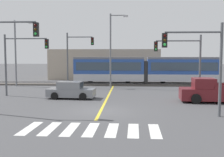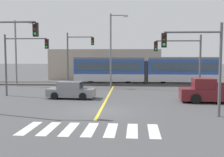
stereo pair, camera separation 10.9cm
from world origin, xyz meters
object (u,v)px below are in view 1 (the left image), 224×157
Objects in this scene: sedan_crossing at (71,91)px; light_rail_tram at (145,69)px; traffic_light_mid_left at (21,55)px; street_lamp_centre at (112,46)px; traffic_light_far_left at (76,52)px; traffic_light_near_right at (200,56)px; pickup_truck at (212,92)px; traffic_light_mid_right at (184,56)px; traffic_light_near_left at (2,49)px; street_lamp_west at (17,49)px.

light_rail_tram is at bearing 58.84° from sedan_crossing.
street_lamp_centre reaches higher than traffic_light_mid_left.
traffic_light_mid_left is at bearing -118.45° from traffic_light_far_left.
sedan_crossing is at bearing 144.75° from traffic_light_near_right.
traffic_light_mid_left is 0.67× the size of street_lamp_centre.
traffic_light_far_left reaches higher than pickup_truck.
traffic_light_mid_left is at bearing 179.88° from traffic_light_mid_right.
street_lamp_centre reaches higher than light_rail_tram.
traffic_light_near_left is (-3.15, -6.69, 3.58)m from sedan_crossing.
traffic_light_mid_left is at bearing 166.41° from sedan_crossing.
street_lamp_west is at bearing -170.35° from light_rail_tram.
sedan_crossing is 0.66× the size of traffic_light_far_left.
sedan_crossing is 0.74× the size of traffic_light_mid_left.
sedan_crossing is at bearing -82.34° from traffic_light_far_left.
traffic_light_mid_left reaches higher than sedan_crossing.
light_rail_tram is 11.38m from traffic_light_mid_right.
traffic_light_near_left is (-15.16, -5.39, 3.44)m from pickup_truck.
traffic_light_mid_left is at bearing -138.59° from light_rail_tram.
traffic_light_far_left reaches higher than traffic_light_near_right.
traffic_light_far_left is at bearing 82.38° from traffic_light_near_left.
traffic_light_mid_right is at bearing 86.48° from traffic_light_near_right.
traffic_light_near_right is (-2.39, -5.50, 2.99)m from pickup_truck.
pickup_truck is at bearing -70.62° from light_rail_tram.
street_lamp_centre is (4.29, 0.21, 0.72)m from traffic_light_far_left.
street_lamp_west reaches higher than traffic_light_mid_right.
light_rail_tram is 3.25× the size of traffic_light_mid_right.
traffic_light_mid_left is at bearing -137.93° from street_lamp_centre.
street_lamp_centre reaches higher than street_lamp_west.
traffic_light_far_left is 15.21m from traffic_light_near_left.
sedan_crossing is 0.73× the size of traffic_light_near_right.
traffic_light_mid_right is at bearing 30.69° from traffic_light_near_left.
street_lamp_west is (-20.64, 10.67, 3.81)m from pickup_truck.
street_lamp_west is (-18.74, 8.19, 0.89)m from traffic_light_mid_right.
traffic_light_mid_right is 15.13m from traffic_light_mid_left.
sedan_crossing is 12.19m from traffic_light_near_right.
light_rail_tram reaches higher than sedan_crossing.
traffic_light_mid_left is 8.96m from street_lamp_west.
traffic_light_near_left is at bearing -71.15° from street_lamp_west.
street_lamp_west is (-8.63, 9.37, 3.95)m from sedan_crossing.
traffic_light_mid_left is at bearing 171.63° from pickup_truck.
traffic_light_near_right is 24.39m from street_lamp_west.
sedan_crossing is 10.09m from street_lamp_centre.
street_lamp_centre is at bearing 133.12° from traffic_light_mid_right.
street_lamp_centre is (-8.85, 9.89, 4.09)m from pickup_truck.
traffic_light_mid_right reaches higher than light_rail_tram.
street_lamp_centre reaches higher than traffic_light_near_right.
pickup_truck is at bearing 19.59° from traffic_light_near_left.
traffic_light_mid_left is 0.99× the size of traffic_light_near_right.
traffic_light_far_left reaches higher than traffic_light_mid_left.
traffic_light_near_left is (1.87, -7.90, 0.38)m from traffic_light_mid_left.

